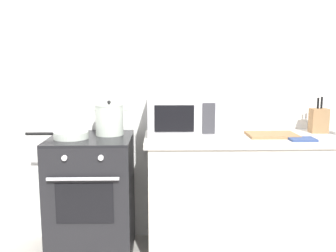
{
  "coord_description": "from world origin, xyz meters",
  "views": [
    {
      "loc": [
        0.15,
        -2.23,
        1.46
      ],
      "look_at": [
        0.22,
        0.6,
        1.0
      ],
      "focal_mm": 41.69,
      "sensor_mm": 36.0,
      "label": 1
    }
  ],
  "objects_px": {
    "stove": "(92,197)",
    "oven_mitt": "(302,139)",
    "frying_pan": "(70,135)",
    "knife_block": "(319,120)",
    "microwave": "(181,115)",
    "stock_pot": "(109,119)",
    "cutting_board": "(272,135)"
  },
  "relations": [
    {
      "from": "stove",
      "to": "oven_mitt",
      "type": "relative_size",
      "value": 5.11
    },
    {
      "from": "frying_pan",
      "to": "oven_mitt",
      "type": "xyz_separation_m",
      "value": [
        1.65,
        -0.11,
        -0.02
      ]
    },
    {
      "from": "stove",
      "to": "knife_block",
      "type": "distance_m",
      "value": 1.84
    },
    {
      "from": "stove",
      "to": "microwave",
      "type": "height_order",
      "value": "microwave"
    },
    {
      "from": "microwave",
      "to": "oven_mitt",
      "type": "relative_size",
      "value": 2.78
    },
    {
      "from": "stove",
      "to": "stock_pot",
      "type": "relative_size",
      "value": 3.08
    },
    {
      "from": "stove",
      "to": "frying_pan",
      "type": "distance_m",
      "value": 0.51
    },
    {
      "from": "frying_pan",
      "to": "microwave",
      "type": "relative_size",
      "value": 0.9
    },
    {
      "from": "microwave",
      "to": "knife_block",
      "type": "bearing_deg",
      "value": 3.29
    },
    {
      "from": "frying_pan",
      "to": "cutting_board",
      "type": "relative_size",
      "value": 1.25
    },
    {
      "from": "frying_pan",
      "to": "oven_mitt",
      "type": "height_order",
      "value": "frying_pan"
    },
    {
      "from": "oven_mitt",
      "to": "knife_block",
      "type": "bearing_deg",
      "value": 51.64
    },
    {
      "from": "stock_pot",
      "to": "oven_mitt",
      "type": "relative_size",
      "value": 1.66
    },
    {
      "from": "cutting_board",
      "to": "stove",
      "type": "bearing_deg",
      "value": -179.95
    },
    {
      "from": "oven_mitt",
      "to": "frying_pan",
      "type": "bearing_deg",
      "value": 176.14
    },
    {
      "from": "oven_mitt",
      "to": "cutting_board",
      "type": "bearing_deg",
      "value": 136.53
    },
    {
      "from": "cutting_board",
      "to": "microwave",
      "type": "bearing_deg",
      "value": 173.38
    },
    {
      "from": "knife_block",
      "to": "stock_pot",
      "type": "bearing_deg",
      "value": -178.12
    },
    {
      "from": "frying_pan",
      "to": "microwave",
      "type": "height_order",
      "value": "microwave"
    },
    {
      "from": "knife_block",
      "to": "microwave",
      "type": "bearing_deg",
      "value": -176.71
    },
    {
      "from": "stove",
      "to": "frying_pan",
      "type": "height_order",
      "value": "frying_pan"
    },
    {
      "from": "microwave",
      "to": "oven_mitt",
      "type": "bearing_deg",
      "value": -15.8
    },
    {
      "from": "stock_pot",
      "to": "microwave",
      "type": "distance_m",
      "value": 0.54
    },
    {
      "from": "stove",
      "to": "frying_pan",
      "type": "bearing_deg",
      "value": -160.72
    },
    {
      "from": "frying_pan",
      "to": "oven_mitt",
      "type": "relative_size",
      "value": 2.5
    },
    {
      "from": "frying_pan",
      "to": "oven_mitt",
      "type": "distance_m",
      "value": 1.66
    },
    {
      "from": "frying_pan",
      "to": "cutting_board",
      "type": "xyz_separation_m",
      "value": [
        1.48,
        0.05,
        -0.02
      ]
    },
    {
      "from": "stock_pot",
      "to": "knife_block",
      "type": "xyz_separation_m",
      "value": [
        1.62,
        0.05,
        -0.02
      ]
    },
    {
      "from": "microwave",
      "to": "oven_mitt",
      "type": "height_order",
      "value": "microwave"
    },
    {
      "from": "stock_pot",
      "to": "cutting_board",
      "type": "relative_size",
      "value": 0.83
    },
    {
      "from": "microwave",
      "to": "knife_block",
      "type": "distance_m",
      "value": 1.08
    },
    {
      "from": "frying_pan",
      "to": "knife_block",
      "type": "bearing_deg",
      "value": 5.7
    }
  ]
}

